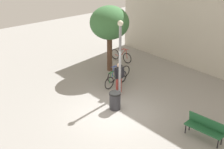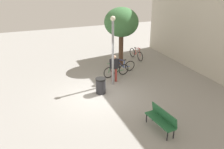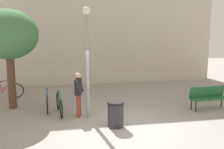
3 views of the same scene
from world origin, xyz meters
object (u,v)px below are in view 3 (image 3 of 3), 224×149
at_px(trash_bin, 116,114).
at_px(lamppost, 87,54).
at_px(person_by_lamppost, 78,91).
at_px(bicycle_red, 4,91).
at_px(bicycle_blue, 47,100).
at_px(bicycle_green, 59,104).
at_px(park_bench, 208,96).
at_px(plaza_tree, 8,35).

bearing_deg(trash_bin, lamppost, 128.57).
height_order(person_by_lamppost, bicycle_red, person_by_lamppost).
relative_size(bicycle_blue, bicycle_green, 1.00).
distance_m(person_by_lamppost, bicycle_blue, 1.73).
bearing_deg(bicycle_green, bicycle_red, 133.53).
bearing_deg(bicycle_green, bicycle_blue, 126.94).
bearing_deg(person_by_lamppost, lamppost, -35.15).
distance_m(person_by_lamppost, bicycle_red, 4.60).
relative_size(park_bench, plaza_tree, 0.41).
relative_size(lamppost, trash_bin, 4.59).
height_order(person_by_lamppost, plaza_tree, plaza_tree).
xyz_separation_m(plaza_tree, bicycle_green, (1.91, -1.15, -2.62)).
height_order(bicycle_green, trash_bin, bicycle_green).
distance_m(bicycle_red, trash_bin, 6.28).
bearing_deg(bicycle_red, park_bench, -20.20).
relative_size(person_by_lamppost, plaza_tree, 0.41).
relative_size(plaza_tree, trash_bin, 4.62).
height_order(lamppost, trash_bin, lamppost).
distance_m(park_bench, bicycle_blue, 6.59).
relative_size(lamppost, bicycle_blue, 2.22).
distance_m(plaza_tree, trash_bin, 5.38).
distance_m(person_by_lamppost, trash_bin, 1.79).
distance_m(plaza_tree, bicycle_blue, 3.02).
xyz_separation_m(bicycle_green, bicycle_red, (-2.59, 2.73, 0.00)).
distance_m(lamppost, person_by_lamppost, 1.48).
xyz_separation_m(person_by_lamppost, plaza_tree, (-2.63, 1.57, 2.04)).
height_order(bicycle_blue, bicycle_green, same).
relative_size(bicycle_blue, bicycle_red, 1.00).
xyz_separation_m(bicycle_red, trash_bin, (4.46, -4.41, 0.06)).
xyz_separation_m(lamppost, bicycle_red, (-3.63, 3.37, -2.01)).
height_order(person_by_lamppost, bicycle_green, person_by_lamppost).
relative_size(lamppost, plaza_tree, 0.99).
relative_size(plaza_tree, bicycle_blue, 2.23).
bearing_deg(park_bench, lamppost, -177.54).
xyz_separation_m(person_by_lamppost, park_bench, (5.28, -0.02, -0.42)).
bearing_deg(lamppost, bicycle_green, 148.23).
xyz_separation_m(lamppost, trash_bin, (0.83, -1.04, -1.95)).
distance_m(person_by_lamppost, plaza_tree, 3.68).
xyz_separation_m(plaza_tree, bicycle_red, (-0.68, 1.58, -2.62)).
bearing_deg(trash_bin, bicycle_red, 135.32).
relative_size(park_bench, bicycle_blue, 0.90).
distance_m(bicycle_green, trash_bin, 2.52).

